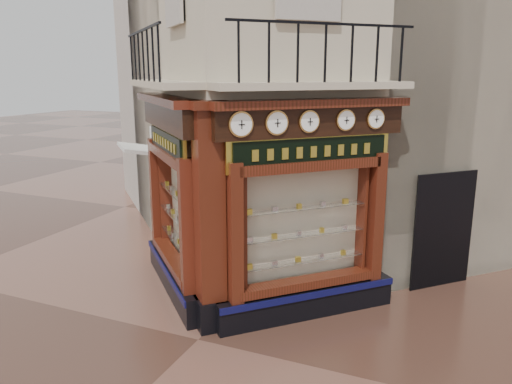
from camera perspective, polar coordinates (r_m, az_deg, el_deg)
The scene contains 16 objects.
ground at distance 8.87m, azimuth -6.63°, elevation -16.42°, with size 80.00×80.00×0.00m, color #492C22.
main_building at distance 13.46m, azimuth 6.52°, elevation 20.21°, with size 8.00×8.00×12.00m, color #C0B395.
neighbour_left at distance 16.58m, azimuth 0.47°, elevation 17.29°, with size 8.00×8.00×11.00m, color beige.
neighbour_right at distance 15.37m, azimuth 18.57°, elevation 16.91°, with size 8.00×8.00×11.00m, color beige.
shopfront_left at distance 10.07m, azimuth -9.49°, elevation -0.67°, with size 2.86×2.86×3.98m.
shopfront_right at distance 8.91m, azimuth 5.97°, elevation -2.42°, with size 2.86×2.86×3.98m.
corner_pilaster at distance 8.50m, azimuth -5.32°, elevation -3.42°, with size 0.85×0.85×3.98m.
balcony at distance 9.01m, azimuth -2.60°, elevation 12.25°, with size 5.94×2.97×1.03m.
clock_a at distance 7.90m, azimuth -1.73°, elevation 7.74°, with size 0.33×0.33×0.41m.
clock_b at distance 8.13m, azimuth 2.39°, elevation 7.90°, with size 0.32×0.32×0.40m.
clock_c at distance 8.39m, azimuth 6.10°, elevation 8.01°, with size 0.30×0.30×0.37m.
clock_d at distance 8.74m, azimuth 10.21°, elevation 8.09°, with size 0.29×0.29×0.36m.
clock_e at distance 9.07m, azimuth 13.51°, elevation 8.13°, with size 0.29×0.29×0.35m.
awning at distance 12.90m, azimuth -12.68°, elevation -6.82°, with size 1.38×0.83×0.08m, color silver, non-canonical shape.
signboard_left at distance 9.84m, azimuth -10.19°, elevation 5.64°, with size 2.04×2.04×0.54m.
signboard_right at distance 8.61m, azimuth 6.39°, elevation 4.65°, with size 2.23×2.23×0.60m.
Camera 1 is at (3.90, -6.63, 4.42)m, focal length 35.00 mm.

